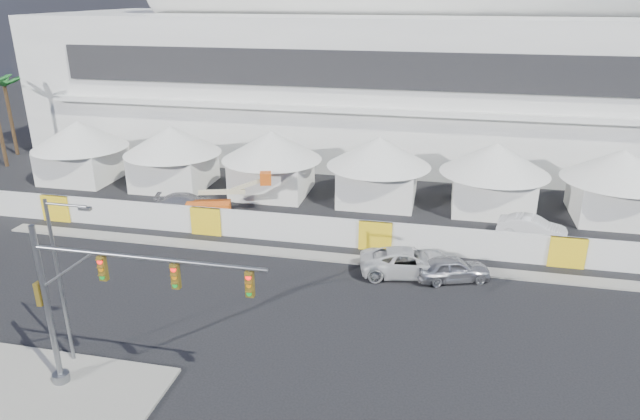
% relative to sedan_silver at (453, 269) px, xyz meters
% --- Properties ---
extents(ground, '(160.00, 160.00, 0.00)m').
position_rel_sedan_silver_xyz_m(ground, '(-11.06, -11.11, -0.76)').
color(ground, black).
rests_on(ground, ground).
extents(median_island, '(10.00, 5.00, 0.15)m').
position_rel_sedan_silver_xyz_m(median_island, '(-17.06, -14.11, -0.68)').
color(median_island, gray).
rests_on(median_island, ground).
extents(far_curb, '(80.00, 1.20, 0.12)m').
position_rel_sedan_silver_xyz_m(far_curb, '(8.94, 1.39, -0.70)').
color(far_curb, gray).
rests_on(far_curb, ground).
extents(stadium, '(80.00, 24.80, 21.98)m').
position_rel_sedan_silver_xyz_m(stadium, '(-2.35, 30.40, 8.69)').
color(stadium, silver).
rests_on(stadium, ground).
extents(tent_row, '(53.40, 8.40, 5.40)m').
position_rel_sedan_silver_xyz_m(tent_row, '(-10.56, 12.89, 2.39)').
color(tent_row, silver).
rests_on(tent_row, ground).
extents(hoarding_fence, '(70.00, 0.25, 2.00)m').
position_rel_sedan_silver_xyz_m(hoarding_fence, '(-5.06, 3.39, 0.24)').
color(hoarding_fence, silver).
rests_on(hoarding_fence, ground).
extents(palm_cluster, '(10.60, 10.60, 8.55)m').
position_rel_sedan_silver_xyz_m(palm_cluster, '(-44.52, 18.40, 6.13)').
color(palm_cluster, '#47331E').
rests_on(palm_cluster, ground).
extents(sedan_silver, '(3.14, 4.77, 1.51)m').
position_rel_sedan_silver_xyz_m(sedan_silver, '(0.00, 0.00, 0.00)').
color(sedan_silver, '#A3A3A7').
rests_on(sedan_silver, ground).
extents(pickup_curb, '(3.72, 6.25, 1.63)m').
position_rel_sedan_silver_xyz_m(pickup_curb, '(-2.65, 0.21, 0.06)').
color(pickup_curb, silver).
rests_on(pickup_curb, ground).
extents(lot_car_a, '(2.62, 4.88, 1.53)m').
position_rel_sedan_silver_xyz_m(lot_car_a, '(5.42, 7.64, 0.01)').
color(lot_car_a, silver).
rests_on(lot_car_a, ground).
extents(lot_car_c, '(3.07, 5.06, 1.37)m').
position_rel_sedan_silver_xyz_m(lot_car_c, '(-20.47, 7.41, -0.07)').
color(lot_car_c, '#ACABB0').
rests_on(lot_car_c, ground).
extents(traffic_mast, '(10.07, 0.72, 7.44)m').
position_rel_sedan_silver_xyz_m(traffic_mast, '(-14.69, -13.55, 3.54)').
color(traffic_mast, gray).
rests_on(traffic_mast, median_island).
extents(streetlight_median, '(2.19, 0.22, 7.93)m').
position_rel_sedan_silver_xyz_m(streetlight_median, '(-17.07, -11.97, 3.95)').
color(streetlight_median, slate).
rests_on(streetlight_median, median_island).
extents(boom_lift, '(6.82, 2.37, 3.36)m').
position_rel_sedan_silver_xyz_m(boom_lift, '(-17.76, 6.82, 0.15)').
color(boom_lift, '#DD5714').
rests_on(boom_lift, ground).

